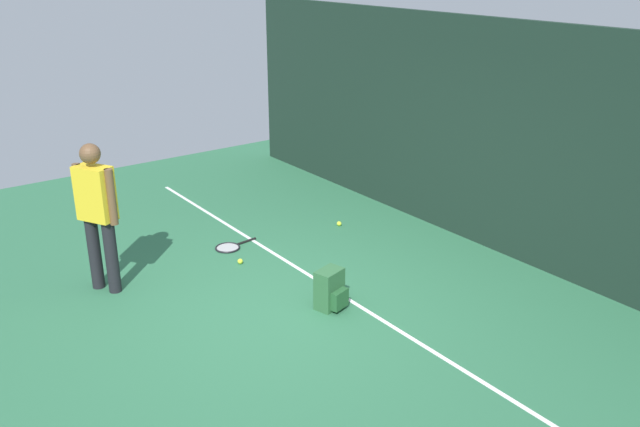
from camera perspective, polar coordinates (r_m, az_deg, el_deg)
ground_plane at (r=7.23m, az=-2.57°, el=-8.09°), size 12.00×12.00×0.00m
back_fence at (r=8.62m, az=14.10°, el=6.41°), size 10.00×0.10×2.85m
court_line at (r=7.56m, az=1.40°, el=-6.69°), size 9.00×0.05×0.00m
tennis_player at (r=7.61m, az=-18.47°, el=0.35°), size 0.48×0.38×1.70m
tennis_racket at (r=8.71m, az=-7.73°, el=-2.85°), size 0.36×0.63×0.03m
backpack at (r=7.15m, az=0.90°, el=-6.53°), size 0.34×0.34×0.44m
tennis_ball_near_player at (r=8.25m, az=-6.82°, el=-4.07°), size 0.07×0.07×0.07m
tennis_ball_by_fence at (r=9.32m, az=1.64°, el=-0.87°), size 0.07×0.07×0.07m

